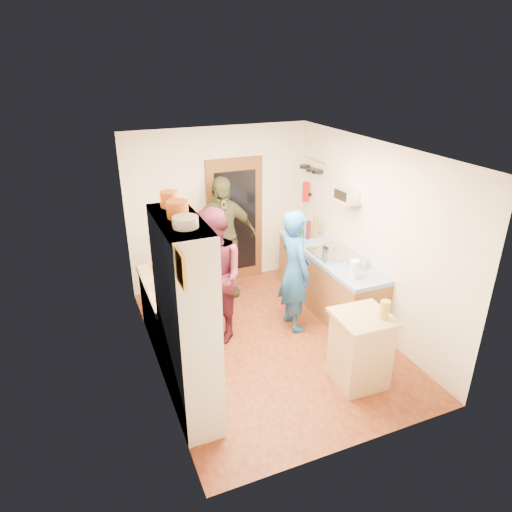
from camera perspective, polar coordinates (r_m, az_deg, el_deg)
floor at (r=6.36m, az=1.64°, el=-10.60°), size 3.00×4.00×0.02m
ceiling at (r=5.33m, az=1.98°, el=13.29°), size 3.00×4.00×0.02m
wall_back at (r=7.47m, az=-4.58°, el=6.01°), size 3.00×0.02×2.60m
wall_front at (r=4.19m, az=13.32°, el=-9.97°), size 3.00×0.02×2.60m
wall_left at (r=5.33m, az=-13.19°, el=-2.23°), size 0.02×4.00×2.60m
wall_right at (r=6.44m, az=14.14°, el=2.35°), size 0.02×4.00×2.60m
door_frame at (r=7.60m, az=-2.63°, el=4.36°), size 0.95×0.06×2.10m
door_glass at (r=7.56m, az=-2.54°, el=4.28°), size 0.70×0.02×1.70m
hutch_body at (r=4.76m, az=-8.70°, el=-7.94°), size 0.40×1.20×2.20m
hutch_top_shelf at (r=4.30m, az=-9.59°, el=4.39°), size 0.40×1.14×0.04m
plate_stack at (r=4.05m, az=-8.81°, el=4.22°), size 0.23×0.23×0.10m
orange_pot_a at (r=4.30m, az=-9.79°, el=5.79°), size 0.20×0.20×0.16m
orange_pot_b at (r=4.63m, az=-10.83°, el=7.00°), size 0.18×0.18×0.16m
left_counter_base at (r=6.18m, az=-10.36°, el=-7.35°), size 0.60×1.40×0.85m
left_counter_top at (r=5.96m, az=-10.68°, el=-3.64°), size 0.64×1.44×0.05m
toaster at (r=5.56m, az=-9.30°, el=-4.45°), size 0.23×0.17×0.16m
kettle at (r=5.82m, az=-11.05°, el=-3.08°), size 0.20×0.20×0.19m
orange_bowl at (r=6.09m, az=-10.36°, el=-2.20°), size 0.28×0.28×0.10m
chopping_board at (r=6.45m, az=-11.65°, el=-1.14°), size 0.31×0.24×0.02m
right_counter_base at (r=7.01m, az=8.99°, el=-3.28°), size 0.60×2.20×0.84m
right_counter_top at (r=6.82m, az=9.23°, el=0.09°), size 0.62×2.22×0.06m
hob at (r=6.77m, az=9.46°, el=0.33°), size 0.55×0.58×0.04m
pot_on_hob at (r=6.69m, az=9.23°, el=0.91°), size 0.22×0.22×0.14m
bottle_a at (r=7.18m, az=5.70°, el=3.23°), size 0.11×0.11×0.33m
bottle_b at (r=7.25m, az=6.58°, el=3.23°), size 0.07×0.07×0.29m
bottle_c at (r=7.32m, az=7.43°, el=3.58°), size 0.11×0.11×0.34m
paper_towel at (r=6.06m, az=12.13°, el=-1.67°), size 0.14×0.14×0.26m
mixing_bowl at (r=6.43m, az=12.53°, el=-0.92°), size 0.31×0.31×0.10m
island_base at (r=5.55m, az=12.85°, el=-11.51°), size 0.57×0.57×0.86m
island_top at (r=5.30m, az=13.29°, el=-7.50°), size 0.65×0.65×0.05m
cutting_board at (r=5.31m, az=12.56°, el=-7.26°), size 0.36×0.30×0.02m
oil_jar at (r=5.25m, az=15.80°, el=-6.47°), size 0.11×0.11×0.22m
pan_rail at (r=7.43m, az=7.43°, el=11.76°), size 0.02×0.65×0.02m
pan_hang_a at (r=7.28m, az=7.65°, el=10.45°), size 0.18×0.18×0.05m
pan_hang_b at (r=7.45m, az=6.87°, el=10.65°), size 0.16×0.16×0.05m
pan_hang_c at (r=7.62m, az=6.13°, el=11.05°), size 0.17×0.17×0.05m
wall_shelf at (r=6.58m, az=11.21°, el=6.77°), size 0.26×0.42×0.03m
radio at (r=6.56m, az=11.27°, el=7.52°), size 0.24×0.31×0.15m
ext_bracket at (r=7.72m, az=6.62°, el=7.68°), size 0.06×0.10×0.04m
fire_extinguisher at (r=7.68m, az=6.24°, el=8.00°), size 0.11×0.11×0.32m
picture_frame at (r=3.63m, az=-9.38°, el=-1.57°), size 0.03×0.25×0.30m
person_hob at (r=6.27m, az=5.23°, el=-1.90°), size 0.42×0.64×1.74m
person_left at (r=6.06m, az=-5.20°, el=-2.36°), size 0.86×1.01×1.84m
person_back at (r=7.10m, az=-4.25°, el=2.25°), size 1.16×0.53×1.95m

